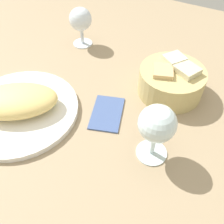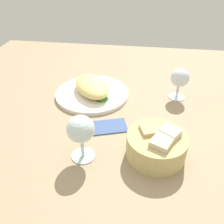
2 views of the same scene
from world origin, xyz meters
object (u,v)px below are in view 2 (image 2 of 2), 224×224
object	(u,v)px
plate	(92,93)
wine_glass_near	(81,131)
bread_basket	(157,145)
wine_glass_far	(180,79)
folded_napkin	(109,126)

from	to	relation	value
plate	wine_glass_near	distance (cm)	33.35
bread_basket	wine_glass_far	xyz separation A→B (cm)	(-31.90, 8.24, 3.92)
wine_glass_near	folded_napkin	world-z (taller)	wine_glass_near
plate	wine_glass_far	bearing A→B (deg)	95.41
wine_glass_near	wine_glass_far	distance (cm)	44.79
wine_glass_near	wine_glass_far	bearing A→B (deg)	141.56
folded_napkin	plate	bearing A→B (deg)	98.95
plate	folded_napkin	distance (cm)	20.83
plate	wine_glass_near	world-z (taller)	wine_glass_near
wine_glass_near	folded_napkin	size ratio (longest dim) A/B	1.20
plate	bread_basket	distance (cm)	37.63
plate	wine_glass_far	xyz separation A→B (cm)	(-3.05, 32.19, 7.02)
bread_basket	folded_napkin	size ratio (longest dim) A/B	1.46
wine_glass_near	folded_napkin	distance (cm)	16.81
bread_basket	wine_glass_near	distance (cm)	20.50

